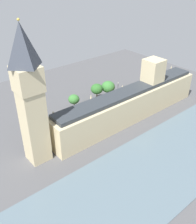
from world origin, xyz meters
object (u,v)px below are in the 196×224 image
(plane_tree_midblock, at_px, (31,112))
(car_dark_green_near_tower, at_px, (92,114))
(parliament_building, at_px, (132,102))
(clock_tower, at_px, (30,96))
(street_lamp_slot_11, at_px, (118,86))
(car_blue_kerbside, at_px, (77,116))
(car_silver_opposite_hall, at_px, (148,90))
(pedestrian_far_end, at_px, (97,118))
(car_white_leading, at_px, (102,108))
(plane_tree_slot_10, at_px, (74,99))
(plane_tree_corner, at_px, (108,87))
(double_decker_bus_by_river_gate, at_px, (125,94))
(double_decker_bus_trailing, at_px, (61,123))
(plane_tree_under_trees, at_px, (97,89))

(plane_tree_midblock, bearing_deg, car_dark_green_near_tower, -110.52)
(parliament_building, xyz_separation_m, plane_tree_midblock, (21.99, 38.53, -0.46))
(clock_tower, xyz_separation_m, street_lamp_slot_11, (20.45, -58.97, -20.90))
(parliament_building, height_order, car_blue_kerbside, parliament_building)
(clock_tower, height_order, car_silver_opposite_hall, clock_tower)
(parliament_building, distance_m, plane_tree_midblock, 44.37)
(car_dark_green_near_tower, bearing_deg, car_silver_opposite_hall, -91.24)
(car_blue_kerbside, distance_m, pedestrian_far_end, 9.23)
(parliament_building, distance_m, pedestrian_far_end, 17.41)
(car_silver_opposite_hall, relative_size, car_blue_kerbside, 1.09)
(car_silver_opposite_hall, bearing_deg, car_white_leading, -95.51)
(parliament_building, distance_m, plane_tree_slot_10, 27.23)
(car_silver_opposite_hall, bearing_deg, plane_tree_slot_10, -104.87)
(pedestrian_far_end, relative_size, plane_tree_corner, 0.18)
(car_white_leading, bearing_deg, street_lamp_slot_11, -67.74)
(parliament_building, xyz_separation_m, car_dark_green_near_tower, (12.55, 13.31, -6.72))
(car_white_leading, height_order, car_dark_green_near_tower, same)
(car_blue_kerbside, distance_m, plane_tree_corner, 25.76)
(clock_tower, bearing_deg, double_decker_bus_by_river_gate, -76.86)
(clock_tower, height_order, plane_tree_midblock, clock_tower)
(car_white_leading, height_order, pedestrian_far_end, car_white_leading)
(clock_tower, xyz_separation_m, plane_tree_corner, (19.80, -51.24, -19.06))
(clock_tower, xyz_separation_m, double_decker_bus_trailing, (11.11, -16.68, -22.54))
(double_decker_bus_by_river_gate, bearing_deg, car_white_leading, 90.28)
(parliament_building, height_order, plane_tree_corner, parliament_building)
(double_decker_bus_by_river_gate, bearing_deg, car_silver_opposite_hall, -104.09)
(pedestrian_far_end, distance_m, plane_tree_midblock, 29.10)
(car_white_leading, relative_size, plane_tree_slot_10, 0.53)
(double_decker_bus_by_river_gate, bearing_deg, plane_tree_slot_10, 73.39)
(plane_tree_under_trees, bearing_deg, double_decker_bus_trailing, 108.91)
(double_decker_bus_by_river_gate, relative_size, plane_tree_corner, 1.17)
(plane_tree_under_trees, bearing_deg, car_white_leading, 155.93)
(pedestrian_far_end, xyz_separation_m, plane_tree_midblock, (13.90, 24.74, 6.43))
(parliament_building, distance_m, car_dark_green_near_tower, 19.49)
(car_silver_opposite_hall, relative_size, pedestrian_far_end, 2.83)
(double_decker_bus_trailing, xyz_separation_m, pedestrian_far_end, (-4.53, -16.06, -1.91))
(plane_tree_corner, bearing_deg, car_blue_kerbside, 104.15)
(car_silver_opposite_hall, height_order, car_dark_green_near_tower, same)
(plane_tree_midblock, relative_size, plane_tree_slot_10, 1.12)
(car_white_leading, relative_size, plane_tree_midblock, 0.47)
(street_lamp_slot_11, bearing_deg, plane_tree_slot_10, 91.18)
(car_white_leading, bearing_deg, double_decker_bus_by_river_gate, -87.75)
(clock_tower, xyz_separation_m, plane_tree_slot_10, (19.85, -29.71, -19.13))
(clock_tower, height_order, street_lamp_slot_11, clock_tower)
(double_decker_bus_trailing, xyz_separation_m, plane_tree_midblock, (9.37, 8.69, 4.52))
(double_decker_bus_trailing, relative_size, street_lamp_slot_11, 1.74)
(car_white_leading, distance_m, plane_tree_under_trees, 10.80)
(double_decker_bus_by_river_gate, distance_m, street_lamp_slot_11, 7.30)
(parliament_building, relative_size, street_lamp_slot_11, 12.94)
(clock_tower, xyz_separation_m, plane_tree_under_trees, (20.57, -44.31, -18.48))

